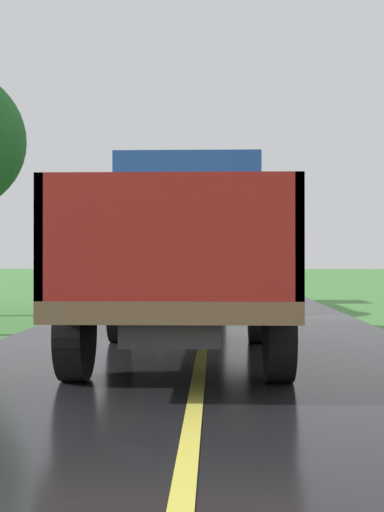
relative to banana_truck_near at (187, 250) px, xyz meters
The scene contains 2 objects.
banana_truck_near is the anchor object (origin of this frame).
banana_truck_far 10.81m from the banana_truck_near, 92.63° to the left, with size 2.38×5.81×2.80m.
Camera 1 is at (0.17, 2.08, 1.34)m, focal length 49.04 mm.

